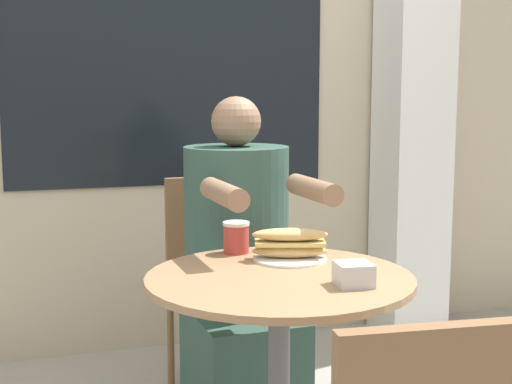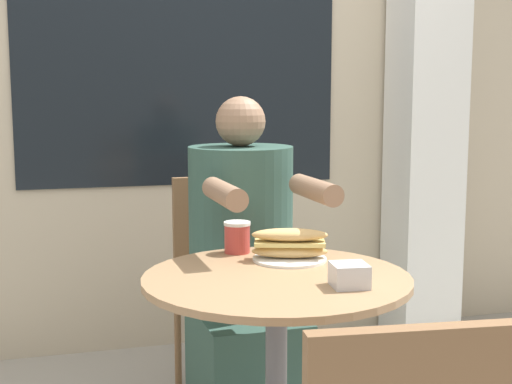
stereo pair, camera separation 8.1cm
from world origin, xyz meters
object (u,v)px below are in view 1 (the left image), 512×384
at_px(diner_chair, 214,266).
at_px(seated_diner, 240,290).
at_px(cafe_table, 279,342).
at_px(drink_cup, 236,237).
at_px(sandwich_on_plate, 290,246).

xyz_separation_m(diner_chair, seated_diner, (0.00, -0.35, -0.01)).
distance_m(cafe_table, diner_chair, 0.91).
bearing_deg(diner_chair, cafe_table, 85.08).
height_order(cafe_table, diner_chair, diner_chair).
distance_m(diner_chair, drink_cup, 0.66).
distance_m(cafe_table, seated_diner, 0.56).
xyz_separation_m(cafe_table, sandwich_on_plate, (0.09, 0.16, 0.23)).
xyz_separation_m(cafe_table, drink_cup, (-0.04, 0.30, 0.24)).
xyz_separation_m(cafe_table, diner_chair, (0.05, 0.91, -0.00)).
relative_size(diner_chair, drink_cup, 9.00).
distance_m(seated_diner, drink_cup, 0.37).
bearing_deg(sandwich_on_plate, diner_chair, 93.04).
xyz_separation_m(diner_chair, sandwich_on_plate, (0.04, -0.75, 0.24)).
bearing_deg(sandwich_on_plate, cafe_table, -119.25).
height_order(diner_chair, seated_diner, seated_diner).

